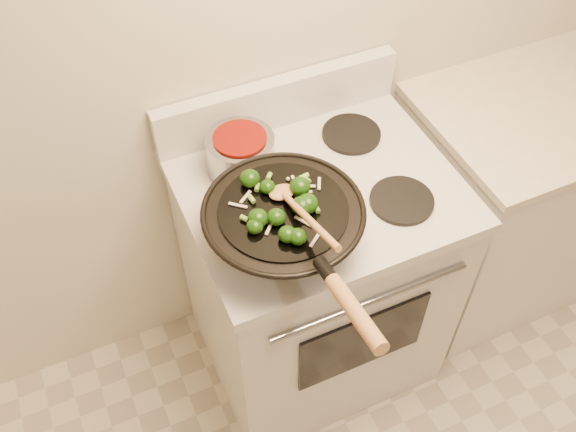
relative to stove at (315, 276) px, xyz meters
name	(u,v)px	position (x,y,z in m)	size (l,w,h in m)	color
stove	(315,276)	(0.00, 0.00, 0.00)	(0.78, 0.67, 1.08)	silver
counter_unit	(521,195)	(0.88, 0.03, -0.01)	(0.88, 0.62, 0.91)	white
wok	(284,225)	(-0.18, -0.16, 0.53)	(0.41, 0.69, 0.23)	black
stirfry	(283,207)	(-0.18, -0.16, 0.61)	(0.25, 0.28, 0.05)	#133608
wooden_spoon	(297,207)	(-0.16, -0.19, 0.62)	(0.07, 0.31, 0.11)	#AC7543
saucepan	(241,153)	(-0.18, 0.15, 0.52)	(0.20, 0.31, 0.11)	gray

